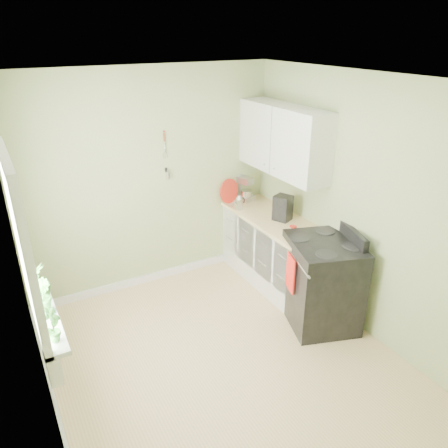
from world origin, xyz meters
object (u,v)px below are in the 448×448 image
stove (322,282)px  coffee_maker (283,209)px  stand_mixer (243,189)px  kettle (239,202)px

stove → coffee_maker: 1.02m
stand_mixer → coffee_maker: stand_mixer is taller
stove → kettle: stove is taller
kettle → coffee_maker: (0.28, -0.55, 0.05)m
stove → stand_mixer: 1.78m
stand_mixer → kettle: 0.37m
stove → coffee_maker: (0.06, 0.86, 0.55)m
kettle → coffee_maker: bearing=-62.6°
stand_mixer → coffee_maker: 0.83m
stove → stand_mixer: stand_mixer is taller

